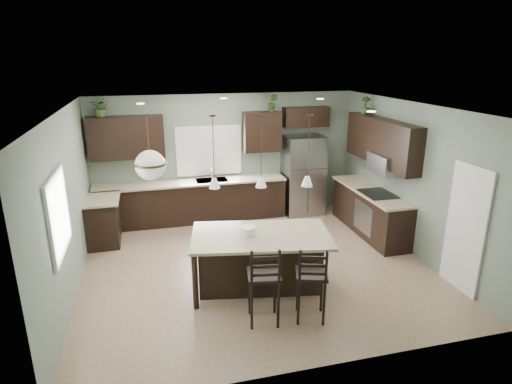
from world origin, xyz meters
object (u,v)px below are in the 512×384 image
at_px(refrigerator, 303,175).
at_px(kitchen_island, 261,261).
at_px(bar_stool_center, 264,283).
at_px(bar_stool_right, 311,282).
at_px(plant_back_left, 101,107).
at_px(serving_dish, 248,231).

bearing_deg(refrigerator, kitchen_island, -120.81).
xyz_separation_m(refrigerator, bar_stool_center, (-2.07, -4.05, -0.33)).
height_order(bar_stool_right, plant_back_left, plant_back_left).
height_order(kitchen_island, serving_dish, serving_dish).
xyz_separation_m(bar_stool_center, plant_back_left, (-2.26, 4.21, 2.00)).
bearing_deg(refrigerator, bar_stool_right, -108.81).
distance_m(serving_dish, bar_stool_center, 1.03).
bearing_deg(bar_stool_right, kitchen_island, 131.88).
bearing_deg(kitchen_island, bar_stool_center, -92.28).
height_order(serving_dish, bar_stool_center, bar_stool_center).
bearing_deg(bar_stool_right, refrigerator, 88.68).
distance_m(bar_stool_center, plant_back_left, 5.19).
relative_size(refrigerator, bar_stool_right, 1.60).
distance_m(serving_dish, bar_stool_right, 1.30).
distance_m(refrigerator, serving_dish, 3.72).
height_order(kitchen_island, bar_stool_center, bar_stool_center).
relative_size(serving_dish, bar_stool_right, 0.21).
height_order(kitchen_island, bar_stool_right, bar_stool_right).
height_order(serving_dish, plant_back_left, plant_back_left).
bearing_deg(refrigerator, bar_stool_center, -117.12).
distance_m(refrigerator, plant_back_left, 4.65).
xyz_separation_m(kitchen_island, bar_stool_right, (0.46, -1.01, 0.12)).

